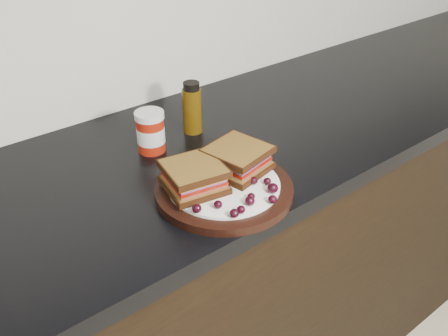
{
  "coord_description": "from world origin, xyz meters",
  "views": [
    {
      "loc": [
        -0.33,
        0.88,
        1.48
      ],
      "look_at": [
        0.19,
        1.53,
        0.96
      ],
      "focal_mm": 40.0,
      "sensor_mm": 36.0,
      "label": 1
    }
  ],
  "objects_px": {
    "oil_bottle": "(192,108)",
    "plate": "(224,189)",
    "sandwich_left": "(194,177)",
    "condiment_jar": "(151,132)"
  },
  "relations": [
    {
      "from": "plate",
      "to": "sandwich_left",
      "type": "height_order",
      "value": "sandwich_left"
    },
    {
      "from": "sandwich_left",
      "to": "oil_bottle",
      "type": "height_order",
      "value": "oil_bottle"
    },
    {
      "from": "oil_bottle",
      "to": "plate",
      "type": "bearing_deg",
      "value": -112.27
    },
    {
      "from": "plate",
      "to": "sandwich_left",
      "type": "distance_m",
      "value": 0.07
    },
    {
      "from": "plate",
      "to": "sandwich_left",
      "type": "xyz_separation_m",
      "value": [
        -0.06,
        0.02,
        0.04
      ]
    },
    {
      "from": "sandwich_left",
      "to": "condiment_jar",
      "type": "distance_m",
      "value": 0.22
    },
    {
      "from": "plate",
      "to": "oil_bottle",
      "type": "relative_size",
      "value": 2.17
    },
    {
      "from": "plate",
      "to": "oil_bottle",
      "type": "xyz_separation_m",
      "value": [
        0.11,
        0.26,
        0.06
      ]
    },
    {
      "from": "plate",
      "to": "condiment_jar",
      "type": "bearing_deg",
      "value": 95.7
    },
    {
      "from": "plate",
      "to": "sandwich_left",
      "type": "relative_size",
      "value": 2.51
    }
  ]
}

